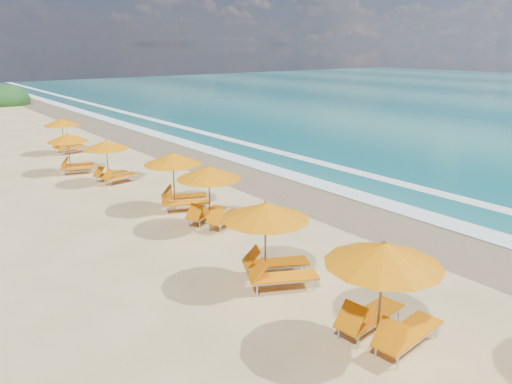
% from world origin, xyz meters
% --- Properties ---
extents(ground, '(160.00, 160.00, 0.00)m').
position_xyz_m(ground, '(0.00, 0.00, 0.00)').
color(ground, '#DAC080').
rests_on(ground, ground).
extents(wet_sand, '(4.00, 160.00, 0.01)m').
position_xyz_m(wet_sand, '(4.00, 0.00, 0.01)').
color(wet_sand, '#826E4D').
rests_on(wet_sand, ground).
extents(surf_foam, '(4.00, 160.00, 0.01)m').
position_xyz_m(surf_foam, '(6.70, 0.00, 0.03)').
color(surf_foam, white).
rests_on(surf_foam, ground).
extents(station_2, '(2.78, 2.61, 2.43)m').
position_xyz_m(station_2, '(-2.29, -7.40, 1.36)').
color(station_2, olive).
rests_on(station_2, ground).
extents(station_3, '(3.07, 3.06, 2.32)m').
position_xyz_m(station_3, '(-2.37, -3.80, 1.30)').
color(station_3, olive).
rests_on(station_3, ground).
extents(station_4, '(2.92, 2.88, 2.26)m').
position_xyz_m(station_4, '(-1.29, 0.79, 1.26)').
color(station_4, olive).
rests_on(station_4, ground).
extents(station_5, '(2.98, 2.96, 2.27)m').
position_xyz_m(station_5, '(-1.26, 3.25, 1.27)').
color(station_5, olive).
rests_on(station_5, ground).
extents(station_6, '(2.43, 2.31, 2.04)m').
position_xyz_m(station_6, '(-1.89, 8.47, 1.14)').
color(station_6, olive).
rests_on(station_6, ground).
extents(station_7, '(2.56, 2.50, 2.02)m').
position_xyz_m(station_7, '(-2.67, 11.42, 1.13)').
color(station_7, olive).
rests_on(station_7, ground).
extents(station_8, '(2.42, 2.27, 2.10)m').
position_xyz_m(station_8, '(-1.45, 16.35, 1.18)').
color(station_8, olive).
rests_on(station_8, ground).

